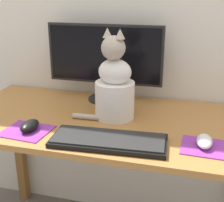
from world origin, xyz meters
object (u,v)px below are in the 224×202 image
(monitor, at_px, (105,59))
(computer_mouse_right, at_px, (204,141))
(keyboard, at_px, (109,140))
(computer_mouse_left, at_px, (30,126))
(cat, at_px, (114,86))

(monitor, height_order, computer_mouse_right, monitor)
(keyboard, height_order, computer_mouse_left, computer_mouse_left)
(monitor, bearing_deg, keyboard, -72.24)
(computer_mouse_right, relative_size, cat, 0.27)
(monitor, xyz_separation_m, keyboard, (0.14, -0.45, -0.20))
(keyboard, relative_size, computer_mouse_right, 4.17)
(computer_mouse_right, bearing_deg, computer_mouse_left, -176.33)
(computer_mouse_left, relative_size, cat, 0.27)
(computer_mouse_left, distance_m, computer_mouse_right, 0.68)
(computer_mouse_right, bearing_deg, monitor, 141.35)
(monitor, height_order, computer_mouse_left, monitor)
(keyboard, xyz_separation_m, computer_mouse_right, (0.34, 0.06, 0.01))
(monitor, height_order, cat, cat)
(computer_mouse_left, bearing_deg, cat, 37.41)
(keyboard, bearing_deg, computer_mouse_right, 6.99)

